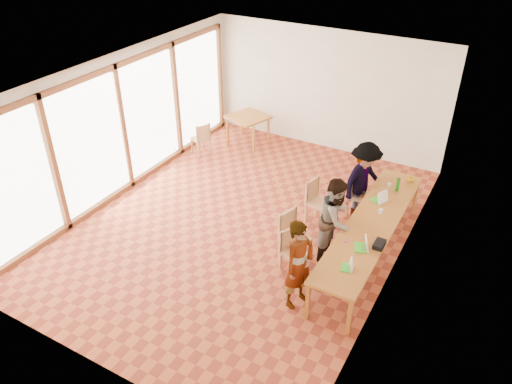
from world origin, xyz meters
The scene contains 25 objects.
ground centered at (0.00, 0.00, 0.00)m, with size 8.00×8.00×0.00m, color #AA4B29.
wall_back centered at (0.00, 4.00, 1.50)m, with size 6.00×0.10×3.00m, color white.
wall_front centered at (0.00, -4.00, 1.50)m, with size 6.00×0.10×3.00m, color white.
wall_right centered at (3.00, 0.00, 1.50)m, with size 0.10×8.00×3.00m, color white.
window_wall centered at (-2.96, 0.00, 1.50)m, with size 0.10×8.00×3.00m, color white.
ceiling centered at (0.00, 0.00, 3.02)m, with size 6.00×8.00×0.04m, color white.
communal_table centered at (2.50, 0.22, 0.70)m, with size 0.80×4.00×0.75m.
side_table centered at (-1.76, 3.20, 0.67)m, with size 0.90×0.90×0.75m.
chair_near centered at (1.28, -0.50, 0.59)m, with size 0.56×0.56×0.52m.
chair_mid centered at (1.41, -0.79, 0.50)m, with size 0.50×0.50×0.44m.
chair_far centered at (1.17, 0.83, 0.56)m, with size 0.50×0.50×0.48m.
chair_empty centered at (1.78, 1.43, 0.58)m, with size 0.45×0.45×0.51m.
chair_spare centered at (-2.42, 2.06, 0.51)m, with size 0.52×0.52×0.44m.
person_near centered at (1.87, -1.48, 0.79)m, with size 0.57×0.38×1.57m, color gray.
person_mid centered at (1.93, -0.08, 0.81)m, with size 0.78×0.61×1.61m, color gray.
person_far centered at (1.93, 1.40, 0.83)m, with size 1.07×0.61×1.65m, color gray.
laptop_near centered at (2.57, -1.15, 0.80)m, with size 0.22×0.24×0.18m.
laptop_mid centered at (2.60, -0.56, 0.81)m, with size 0.30×0.31×0.22m.
laptop_far centered at (2.41, 0.97, 0.81)m, with size 0.32×0.33×0.23m.
yellow_mug centered at (2.72, 1.95, 0.80)m, with size 0.12×0.12×0.10m, color yellow.
green_bottle centered at (2.58, 1.48, 0.89)m, with size 0.07×0.07×0.28m, color #167317.
clear_glass centered at (2.54, 0.57, 0.80)m, with size 0.07×0.07×0.09m, color silver.
condiment_cup centered at (2.40, 1.58, 0.78)m, with size 0.08×0.08×0.06m, color white.
pink_phone centered at (2.29, -0.50, 0.76)m, with size 0.05×0.10×0.01m, color #C43370.
black_pouch centered at (2.81, -0.38, 0.80)m, with size 0.16×0.26×0.09m, color black.
Camera 1 is at (4.23, -7.02, 5.85)m, focal length 35.00 mm.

